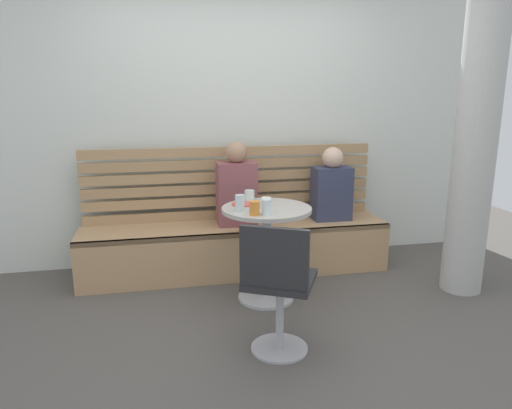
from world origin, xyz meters
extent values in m
plane|color=#514C47|center=(0.00, 0.00, 0.00)|extent=(8.00, 8.00, 0.00)
cube|color=silver|center=(0.00, 1.64, 1.45)|extent=(5.20, 0.10, 2.90)
cylinder|color=#B2B2AD|center=(1.75, 0.45, 1.40)|extent=(0.32, 0.32, 2.80)
cube|color=tan|center=(0.00, 1.20, 0.22)|extent=(2.70, 0.52, 0.44)
cube|color=#94734F|center=(0.00, 0.96, 0.42)|extent=(2.70, 0.04, 0.04)
cube|color=#A68157|center=(0.00, 1.44, 0.48)|extent=(2.65, 0.04, 0.09)
cube|color=tan|center=(0.00, 1.44, 0.61)|extent=(2.65, 0.04, 0.09)
cube|color=#A68157|center=(0.00, 1.44, 0.72)|extent=(2.65, 0.04, 0.09)
cube|color=tan|center=(0.00, 1.44, 0.84)|extent=(2.65, 0.04, 0.09)
cube|color=#A68157|center=(0.00, 1.44, 0.95)|extent=(2.65, 0.04, 0.09)
cube|color=tan|center=(0.00, 1.44, 1.06)|extent=(2.65, 0.04, 0.09)
cylinder|color=#ADADB2|center=(0.14, 0.59, 0.01)|extent=(0.44, 0.44, 0.02)
cylinder|color=#ADADB2|center=(0.14, 0.59, 0.37)|extent=(0.07, 0.07, 0.69)
cylinder|color=#B7B2A8|center=(0.14, 0.59, 0.72)|extent=(0.68, 0.68, 0.03)
cylinder|color=#ADADB2|center=(0.05, -0.16, 0.01)|extent=(0.36, 0.36, 0.02)
cylinder|color=#ADADB2|center=(0.05, -0.16, 0.23)|extent=(0.05, 0.05, 0.45)
cube|color=#232326|center=(0.05, -0.16, 0.47)|extent=(0.54, 0.54, 0.04)
cube|color=#232326|center=(-0.03, -0.31, 0.67)|extent=(0.37, 0.22, 0.36)
cube|color=brown|center=(0.01, 1.23, 0.72)|extent=(0.34, 0.22, 0.55)
sphere|color=#A37A5B|center=(0.01, 1.23, 1.08)|extent=(0.19, 0.19, 0.19)
cube|color=#333851|center=(0.89, 1.22, 0.68)|extent=(0.34, 0.22, 0.48)
sphere|color=#DBB293|center=(0.89, 1.22, 1.01)|extent=(0.19, 0.19, 0.19)
cylinder|color=orange|center=(0.00, 0.39, 0.79)|extent=(0.07, 0.07, 0.10)
cylinder|color=white|center=(0.14, 0.62, 0.78)|extent=(0.08, 0.08, 0.07)
cylinder|color=silver|center=(0.06, 0.87, 0.78)|extent=(0.08, 0.08, 0.08)
cylinder|color=silver|center=(-0.08, 0.53, 0.80)|extent=(0.07, 0.07, 0.12)
cylinder|color=white|center=(0.09, 0.38, 0.80)|extent=(0.07, 0.07, 0.11)
cylinder|color=#DB4C42|center=(-0.02, 0.71, 0.75)|extent=(0.17, 0.17, 0.01)
camera|label=1|loc=(-0.65, -2.76, 1.59)|focal=33.06mm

